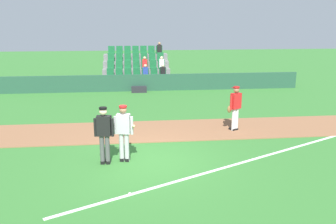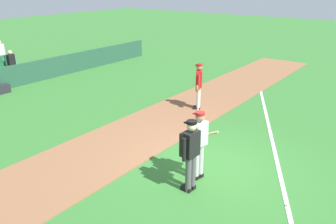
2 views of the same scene
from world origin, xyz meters
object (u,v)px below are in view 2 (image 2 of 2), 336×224
runner_red_jersey (199,85)px  baseball (288,205)px  batter_grey_jersey (199,143)px  umpire_home_plate (190,152)px

runner_red_jersey → baseball: 6.40m
runner_red_jersey → baseball: runner_red_jersey is taller
batter_grey_jersey → baseball: (0.14, -2.22, -0.93)m
runner_red_jersey → baseball: (-4.08, -4.85, -0.93)m
umpire_home_plate → baseball: umpire_home_plate is taller
umpire_home_plate → baseball: 2.41m
umpire_home_plate → baseball: (0.72, -2.09, -0.96)m
umpire_home_plate → runner_red_jersey: (4.80, 2.76, -0.04)m
umpire_home_plate → batter_grey_jersey: bearing=12.5°
batter_grey_jersey → baseball: batter_grey_jersey is taller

